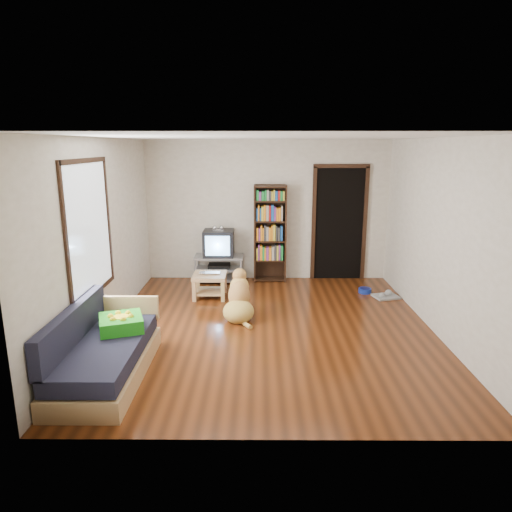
{
  "coord_description": "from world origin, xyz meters",
  "views": [
    {
      "loc": [
        -0.16,
        -5.98,
        2.5
      ],
      "look_at": [
        -0.2,
        0.58,
        0.9
      ],
      "focal_mm": 32.0,
      "sensor_mm": 36.0,
      "label": 1
    }
  ],
  "objects_px": {
    "green_cushion": "(121,323)",
    "dog": "(239,300)",
    "dog_bowl": "(365,290)",
    "tv_stand": "(219,268)",
    "grey_rag": "(386,297)",
    "bookshelf": "(270,228)",
    "laptop": "(209,274)",
    "coffee_table": "(210,281)",
    "sofa": "(103,354)",
    "crt_tv": "(219,243)"
  },
  "relations": [
    {
      "from": "laptop",
      "to": "dog",
      "type": "distance_m",
      "value": 1.07
    },
    {
      "from": "sofa",
      "to": "crt_tv",
      "type": "bearing_deg",
      "value": 75.07
    },
    {
      "from": "crt_tv",
      "to": "green_cushion",
      "type": "bearing_deg",
      "value": -104.32
    },
    {
      "from": "dog_bowl",
      "to": "coffee_table",
      "type": "xyz_separation_m",
      "value": [
        -2.67,
        -0.24,
        0.24
      ]
    },
    {
      "from": "laptop",
      "to": "sofa",
      "type": "bearing_deg",
      "value": -107.67
    },
    {
      "from": "green_cushion",
      "to": "grey_rag",
      "type": "height_order",
      "value": "green_cushion"
    },
    {
      "from": "grey_rag",
      "to": "tv_stand",
      "type": "height_order",
      "value": "tv_stand"
    },
    {
      "from": "crt_tv",
      "to": "bookshelf",
      "type": "relative_size",
      "value": 0.32
    },
    {
      "from": "laptop",
      "to": "grey_rag",
      "type": "xyz_separation_m",
      "value": [
        2.97,
        0.02,
        -0.4
      ]
    },
    {
      "from": "tv_stand",
      "to": "dog_bowl",
      "type": "bearing_deg",
      "value": -14.32
    },
    {
      "from": "tv_stand",
      "to": "dog",
      "type": "bearing_deg",
      "value": -76.29
    },
    {
      "from": "grey_rag",
      "to": "coffee_table",
      "type": "xyz_separation_m",
      "value": [
        -2.97,
        0.01,
        0.27
      ]
    },
    {
      "from": "green_cushion",
      "to": "dog",
      "type": "distance_m",
      "value": 1.97
    },
    {
      "from": "dog",
      "to": "laptop",
      "type": "bearing_deg",
      "value": 120.17
    },
    {
      "from": "dog_bowl",
      "to": "grey_rag",
      "type": "height_order",
      "value": "dog_bowl"
    },
    {
      "from": "green_cushion",
      "to": "crt_tv",
      "type": "relative_size",
      "value": 0.81
    },
    {
      "from": "laptop",
      "to": "dog",
      "type": "xyz_separation_m",
      "value": [
        0.53,
        -0.91,
        -0.15
      ]
    },
    {
      "from": "grey_rag",
      "to": "bookshelf",
      "type": "height_order",
      "value": "bookshelf"
    },
    {
      "from": "crt_tv",
      "to": "dog_bowl",
      "type": "bearing_deg",
      "value": -14.78
    },
    {
      "from": "tv_stand",
      "to": "bookshelf",
      "type": "xyz_separation_m",
      "value": [
        0.95,
        0.09,
        0.73
      ]
    },
    {
      "from": "sofa",
      "to": "tv_stand",
      "type": "bearing_deg",
      "value": 74.98
    },
    {
      "from": "grey_rag",
      "to": "crt_tv",
      "type": "height_order",
      "value": "crt_tv"
    },
    {
      "from": "tv_stand",
      "to": "sofa",
      "type": "height_order",
      "value": "sofa"
    },
    {
      "from": "crt_tv",
      "to": "tv_stand",
      "type": "bearing_deg",
      "value": -90.0
    },
    {
      "from": "laptop",
      "to": "sofa",
      "type": "relative_size",
      "value": 0.19
    },
    {
      "from": "crt_tv",
      "to": "coffee_table",
      "type": "xyz_separation_m",
      "value": [
        -0.08,
        -0.92,
        -0.46
      ]
    },
    {
      "from": "dog_bowl",
      "to": "bookshelf",
      "type": "xyz_separation_m",
      "value": [
        -1.64,
        0.75,
        0.96
      ]
    },
    {
      "from": "green_cushion",
      "to": "dog_bowl",
      "type": "bearing_deg",
      "value": 17.91
    },
    {
      "from": "crt_tv",
      "to": "sofa",
      "type": "distance_m",
      "value": 3.81
    },
    {
      "from": "green_cushion",
      "to": "dog_bowl",
      "type": "distance_m",
      "value": 4.36
    },
    {
      "from": "laptop",
      "to": "sofa",
      "type": "distance_m",
      "value": 2.85
    },
    {
      "from": "green_cushion",
      "to": "sofa",
      "type": "distance_m",
      "value": 0.42
    },
    {
      "from": "green_cushion",
      "to": "grey_rag",
      "type": "relative_size",
      "value": 1.18
    },
    {
      "from": "grey_rag",
      "to": "sofa",
      "type": "bearing_deg",
      "value": -144.86
    },
    {
      "from": "bookshelf",
      "to": "coffee_table",
      "type": "distance_m",
      "value": 1.6
    },
    {
      "from": "dog_bowl",
      "to": "dog",
      "type": "distance_m",
      "value": 2.46
    },
    {
      "from": "dog_bowl",
      "to": "grey_rag",
      "type": "relative_size",
      "value": 0.55
    },
    {
      "from": "dog_bowl",
      "to": "sofa",
      "type": "xyz_separation_m",
      "value": [
        -3.56,
        -2.97,
        0.22
      ]
    },
    {
      "from": "dog_bowl",
      "to": "bookshelf",
      "type": "height_order",
      "value": "bookshelf"
    },
    {
      "from": "bookshelf",
      "to": "dog",
      "type": "bearing_deg",
      "value": -104.44
    },
    {
      "from": "dog_bowl",
      "to": "tv_stand",
      "type": "relative_size",
      "value": 0.24
    },
    {
      "from": "dog_bowl",
      "to": "laptop",
      "type": "bearing_deg",
      "value": -174.21
    },
    {
      "from": "tv_stand",
      "to": "crt_tv",
      "type": "xyz_separation_m",
      "value": [
        0.0,
        0.02,
        0.47
      ]
    },
    {
      "from": "bookshelf",
      "to": "sofa",
      "type": "xyz_separation_m",
      "value": [
        -1.92,
        -3.72,
        -0.74
      ]
    },
    {
      "from": "green_cushion",
      "to": "crt_tv",
      "type": "distance_m",
      "value": 3.45
    },
    {
      "from": "coffee_table",
      "to": "dog_bowl",
      "type": "bearing_deg",
      "value": 5.16
    },
    {
      "from": "dog_bowl",
      "to": "dog",
      "type": "relative_size",
      "value": 0.25
    },
    {
      "from": "green_cushion",
      "to": "coffee_table",
      "type": "relative_size",
      "value": 0.86
    },
    {
      "from": "tv_stand",
      "to": "sofa",
      "type": "bearing_deg",
      "value": -105.02
    },
    {
      "from": "laptop",
      "to": "coffee_table",
      "type": "bearing_deg",
      "value": 90.64
    }
  ]
}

